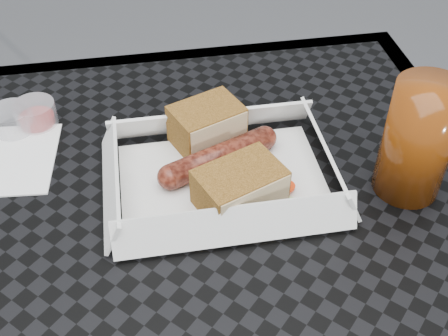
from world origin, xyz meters
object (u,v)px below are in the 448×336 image
object	(u,v)px
food_tray	(222,181)
bratwurst	(219,157)
patio_table	(148,326)
drink_glass	(418,140)

from	to	relation	value
food_tray	bratwurst	bearing A→B (deg)	90.14
bratwurst	patio_table	bearing A→B (deg)	-124.70
food_tray	drink_glass	world-z (taller)	drink_glass
patio_table	drink_glass	distance (m)	0.33
bratwurst	food_tray	bearing A→B (deg)	-89.86
patio_table	drink_glass	world-z (taller)	drink_glass
drink_glass	bratwurst	bearing A→B (deg)	162.28
patio_table	drink_glass	xyz separation A→B (m)	(0.29, 0.08, 0.14)
bratwurst	drink_glass	xyz separation A→B (m)	(0.19, -0.06, 0.05)
food_tray	bratwurst	world-z (taller)	bratwurst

